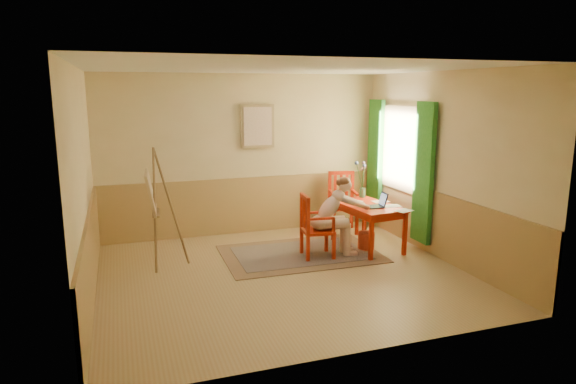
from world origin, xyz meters
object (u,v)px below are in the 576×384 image
object	(u,v)px
chair_back	(342,202)
laptop	(376,204)
easel	(153,197)
figure	(334,213)
chair_left	(314,226)
table	(368,210)

from	to	relation	value
chair_back	laptop	bearing A→B (deg)	-90.35
chair_back	easel	bearing A→B (deg)	-165.86
figure	easel	xyz separation A→B (m)	(-2.63, 0.41, 0.35)
chair_left	easel	xyz separation A→B (m)	(-2.31, 0.38, 0.54)
chair_left	easel	bearing A→B (deg)	170.71
table	chair_back	xyz separation A→B (m)	(0.04, 1.05, -0.09)
figure	easel	size ratio (longest dim) A/B	0.71
laptop	chair_back	bearing A→B (deg)	89.65
chair_left	laptop	bearing A→B (deg)	-1.38
chair_back	figure	world-z (taller)	figure
chair_back	figure	xyz separation A→B (m)	(-0.72, -1.25, 0.14)
laptop	easel	distance (m)	3.37
table	figure	xyz separation A→B (m)	(-0.68, -0.20, 0.05)
chair_back	laptop	world-z (taller)	chair_back
chair_left	table	bearing A→B (deg)	9.67
laptop	easel	world-z (taller)	easel
laptop	easel	size ratio (longest dim) A/B	0.22
figure	table	bearing A→B (deg)	16.29
chair_left	chair_back	size ratio (longest dim) A/B	0.91
easel	chair_left	bearing A→B (deg)	-9.29
chair_back	figure	distance (m)	1.45
figure	laptop	xyz separation A→B (m)	(0.71, 0.01, 0.09)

